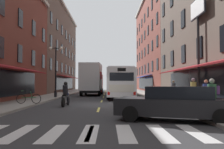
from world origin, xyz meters
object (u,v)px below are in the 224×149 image
Objects in this scene: pedestrian_rear at (194,91)px; sedan_mid at (176,103)px; pedestrian_mid at (174,90)px; billboard_sign at (198,24)px; transit_bus at (119,83)px; sedan_near at (96,88)px; pedestrian_near at (212,96)px; pedestrian_far at (206,94)px; bicycle_near at (29,98)px; motorcycle_rider at (66,96)px; box_truck at (92,80)px; street_lamp_twin at (56,69)px.

sedan_mid is at bearing 164.11° from pedestrian_rear.
pedestrian_mid is (2.96, 11.14, 0.26)m from sedan_mid.
billboard_sign reaches higher than transit_bus.
sedan_near is 2.65× the size of pedestrian_near.
pedestrian_rear is (-0.04, 1.84, 0.08)m from pedestrian_far.
pedestrian_mid is (11.27, 4.30, 0.48)m from bicycle_near.
pedestrian_near is at bearing -78.73° from transit_bus.
box_truck is at bearing 86.77° from motorcycle_rider.
motorcycle_rider is at bearing -112.11° from transit_bus.
motorcycle_rider is at bearing -72.98° from street_lamp_twin.
motorcycle_rider is 9.54m from pedestrian_near.
sedan_mid is (4.94, -30.87, 0.02)m from sedan_near.
sedan_near is 0.83× the size of street_lamp_twin.
sedan_mid is (4.88, -20.58, -1.28)m from box_truck.
motorcycle_rider is at bearing -175.52° from billboard_sign.
box_truck is at bearing 129.48° from transit_bus.
motorcycle_rider is at bearing -64.03° from pedestrian_far.
bicycle_near is (-2.62, 0.41, -0.21)m from motorcycle_rider.
pedestrian_near is (-2.03, -6.82, -4.85)m from billboard_sign.
pedestrian_rear is (7.51, -25.77, 0.34)m from sedan_near.
sedan_mid is 16.88m from street_lamp_twin.
pedestrian_near is at bearing 11.60° from sedan_mid.
transit_bus reaches higher than motorcycle_rider.
pedestrian_far is at bearing -20.94° from motorcycle_rider.
transit_bus is 2.41× the size of street_lamp_twin.
transit_bus is 14.74m from sedan_near.
pedestrian_far is (2.61, 3.25, 0.24)m from sedan_mid.
transit_bus is 10.97m from motorcycle_rider.
sedan_mid reaches higher than bicycle_near.
bicycle_near is (-6.74, -9.72, -1.11)m from transit_bus.
box_truck is 1.69× the size of sedan_near.
sedan_near is 26.84m from pedestrian_rear.
pedestrian_near reaches higher than sedan_near.
sedan_mid is at bearing -39.47° from bicycle_near.
bicycle_near is at bearing -103.98° from box_truck.
pedestrian_mid is at bearing 100.40° from billboard_sign.
billboard_sign reaches higher than pedestrian_mid.
motorcycle_rider is at bearing 91.70° from pedestrian_rear.
pedestrian_near reaches higher than motorcycle_rider.
pedestrian_mid reaches higher than bicycle_near.
pedestrian_mid is (-0.73, 3.98, -4.86)m from billboard_sign.
motorcycle_rider is (-5.68, 6.43, -0.01)m from sedan_mid.
billboard_sign reaches higher than bicycle_near.
motorcycle_rider is 8.88m from pedestrian_far.
motorcycle_rider reaches higher than sedan_near.
box_truck is at bearing -109.72° from pedestrian_far.
motorcycle_rider reaches higher than bicycle_near.
box_truck is at bearing 103.35° from sedan_mid.
transit_bus reaches higher than pedestrian_mid.
billboard_sign is 14.29m from street_lamp_twin.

